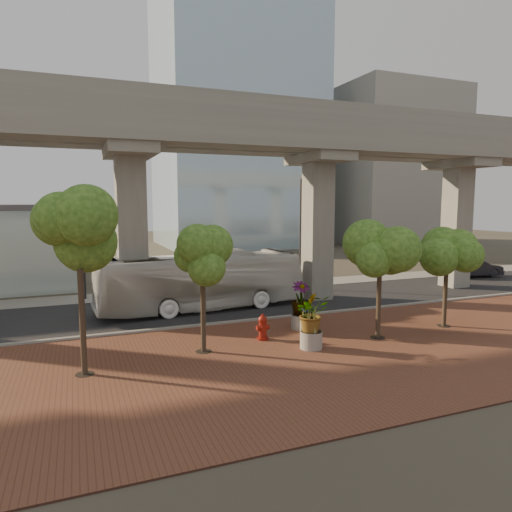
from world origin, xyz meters
name	(u,v)px	position (x,y,z in m)	size (l,w,h in m)	color
ground	(243,313)	(0.00, 0.00, 0.00)	(160.00, 160.00, 0.00)	#3A352A
brick_plaza	(308,355)	(0.00, -8.00, 0.03)	(70.00, 13.00, 0.06)	brown
asphalt_road	(232,306)	(0.00, 2.00, 0.02)	(90.00, 8.00, 0.04)	black
curb_strip	(256,320)	(0.00, -2.00, 0.08)	(70.00, 0.25, 0.16)	gray
far_sidewalk	(209,290)	(0.00, 7.50, 0.03)	(90.00, 3.00, 0.06)	gray
transit_viaduct	(232,189)	(0.00, 2.00, 7.29)	(72.00, 5.60, 12.40)	gray
midrise_block	(390,167)	(38.00, 36.00, 12.00)	(18.00, 16.00, 24.00)	gray
transit_bus	(202,281)	(-2.01, 1.68, 1.74)	(2.94, 12.50, 3.48)	silver
parked_car	(474,268)	(23.04, 4.76, 0.79)	(1.67, 4.81, 1.58)	black
fire_hydrant	(263,327)	(-0.98, -5.37, 0.64)	(0.61, 0.55, 1.21)	maroon
planter_front	(311,316)	(0.50, -7.38, 1.52)	(2.18, 2.18, 2.40)	gray
planter_right	(300,300)	(1.50, -4.36, 1.52)	(2.26, 2.26, 2.41)	#A49E94
planter_left	(309,309)	(1.46, -5.35, 1.31)	(1.87, 1.87, 2.06)	#ABA89A
street_tree_far_west	(79,240)	(-8.86, -6.97, 5.11)	(3.70, 3.70, 6.76)	#423326
street_tree_near_west	(202,255)	(-4.02, -6.05, 4.26)	(2.97, 2.97, 5.58)	#423326
street_tree_near_east	(380,245)	(4.21, -7.13, 4.48)	(3.72, 3.72, 6.14)	#423326
street_tree_far_east	(447,250)	(8.70, -6.68, 4.03)	(3.28, 3.28, 5.49)	#423326
streetlamp_west	(83,235)	(-8.53, 7.35, 4.34)	(0.37, 1.08, 7.43)	#2C2D31
streetlamp_east	(301,225)	(6.51, 5.39, 4.84)	(0.41, 1.20, 8.28)	#2E2E33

